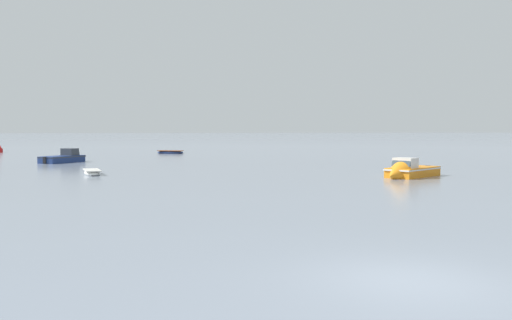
# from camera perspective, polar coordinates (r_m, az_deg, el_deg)

# --- Properties ---
(ground_plane) EXTENTS (800.00, 800.00, 0.00)m
(ground_plane) POSITION_cam_1_polar(r_m,az_deg,el_deg) (11.96, 16.10, -12.22)
(ground_plane) COLOR gray
(motorboat_moored_1) EXTENTS (4.16, 5.29, 1.94)m
(motorboat_moored_1) POSITION_cam_1_polar(r_m,az_deg,el_deg) (54.32, -19.35, 0.10)
(motorboat_moored_1) COLOR navy
(motorboat_moored_1) RESTS_ON ground
(rowboat_moored_1) EXTENTS (1.75, 3.18, 0.48)m
(rowboat_moored_1) POSITION_cam_1_polar(r_m,az_deg,el_deg) (38.99, -17.03, -1.30)
(rowboat_moored_1) COLOR white
(rowboat_moored_1) RESTS_ON ground
(motorboat_moored_2) EXTENTS (5.11, 4.49, 1.94)m
(motorboat_moored_2) POSITION_cam_1_polar(r_m,az_deg,el_deg) (36.40, 15.76, -1.34)
(motorboat_moored_2) COLOR orange
(motorboat_moored_2) RESTS_ON ground
(rowboat_moored_2) EXTENTS (3.69, 2.35, 0.55)m
(rowboat_moored_2) POSITION_cam_1_polar(r_m,az_deg,el_deg) (69.80, -9.09, 0.81)
(rowboat_moored_2) COLOR navy
(rowboat_moored_2) RESTS_ON ground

